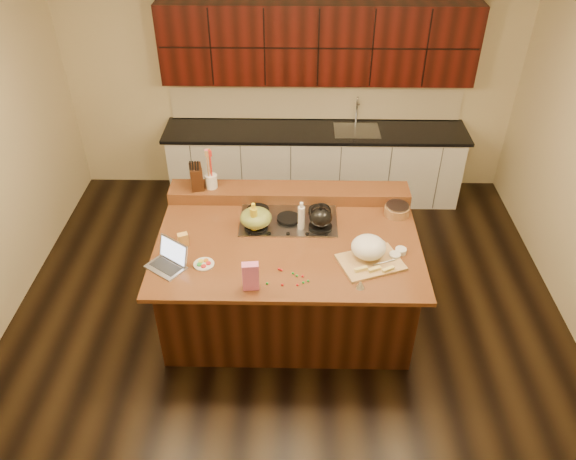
{
  "coord_description": "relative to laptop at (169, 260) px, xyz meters",
  "views": [
    {
      "loc": [
        0.07,
        -4.04,
        4.06
      ],
      "look_at": [
        0.0,
        0.05,
        1.0
      ],
      "focal_mm": 35.0,
      "sensor_mm": 36.0,
      "label": 1
    }
  ],
  "objects": [
    {
      "name": "ramekin_a",
      "position": [
        2.01,
        0.2,
        -0.04
      ],
      "size": [
        0.12,
        0.12,
        0.04
      ],
      "primitive_type": "cylinder",
      "rotation": [
        0.0,
        0.0,
        0.17
      ],
      "color": "white",
      "rests_on": "island"
    },
    {
      "name": "utensil_crock",
      "position": [
        0.24,
        1.06,
        0.13
      ],
      "size": [
        0.15,
        0.15,
        0.14
      ],
      "primitive_type": "cylinder",
      "rotation": [
        0.0,
        0.0,
        0.36
      ],
      "color": "white",
      "rests_on": "back_ledge"
    },
    {
      "name": "oil_bottle",
      "position": [
        0.7,
        0.48,
        0.08
      ],
      "size": [
        0.09,
        0.09,
        0.27
      ],
      "primitive_type": "cylinder",
      "rotation": [
        0.0,
        0.0,
        -0.26
      ],
      "color": "yellow",
      "rests_on": "island"
    },
    {
      "name": "island",
      "position": [
        1.01,
        0.36,
        -0.52
      ],
      "size": [
        2.4,
        1.6,
        0.92
      ],
      "color": "black",
      "rests_on": "ground"
    },
    {
      "name": "room",
      "position": [
        1.01,
        0.36,
        0.37
      ],
      "size": [
        5.52,
        5.02,
        2.72
      ],
      "color": "black",
      "rests_on": "ground"
    },
    {
      "name": "gumdrop_4",
      "position": [
        0.98,
        -0.25,
        -0.05
      ],
      "size": [
        0.02,
        0.02,
        0.02
      ],
      "primitive_type": "ellipsoid",
      "color": "red",
      "rests_on": "island"
    },
    {
      "name": "gumdrop_8",
      "position": [
        1.1,
        -0.25,
        -0.05
      ],
      "size": [
        0.02,
        0.02,
        0.02
      ],
      "primitive_type": "ellipsoid",
      "color": "red",
      "rests_on": "island"
    },
    {
      "name": "gumdrop_9",
      "position": [
        0.85,
        -0.23,
        -0.05
      ],
      "size": [
        0.02,
        0.02,
        0.02
      ],
      "primitive_type": "ellipsoid",
      "color": "#198C26",
      "rests_on": "island"
    },
    {
      "name": "gumdrop_7",
      "position": [
        1.15,
        -0.21,
        -0.05
      ],
      "size": [
        0.02,
        0.02,
        0.02
      ],
      "primitive_type": "ellipsoid",
      "color": "#198C26",
      "rests_on": "island"
    },
    {
      "name": "back_counter",
      "position": [
        1.31,
        2.59,
        0.0
      ],
      "size": [
        3.7,
        0.66,
        2.4
      ],
      "color": "silver",
      "rests_on": "ground"
    },
    {
      "name": "gumdrop_10",
      "position": [
        1.14,
        -0.14,
        -0.05
      ],
      "size": [
        0.02,
        0.02,
        0.02
      ],
      "primitive_type": "ellipsoid",
      "color": "red",
      "rests_on": "island"
    },
    {
      "name": "kettle",
      "position": [
        1.31,
        0.53,
        0.08
      ],
      "size": [
        0.23,
        0.23,
        0.19
      ],
      "primitive_type": "ellipsoid",
      "rotation": [
        0.0,
        0.0,
        0.11
      ],
      "color": "black",
      "rests_on": "cooktop"
    },
    {
      "name": "ramekin_b",
      "position": [
        1.95,
        0.13,
        -0.04
      ],
      "size": [
        0.13,
        0.13,
        0.04
      ],
      "primitive_type": "cylinder",
      "rotation": [
        0.0,
        0.0,
        -0.41
      ],
      "color": "white",
      "rests_on": "island"
    },
    {
      "name": "gumdrop_6",
      "position": [
        0.76,
        -0.06,
        -0.05
      ],
      "size": [
        0.02,
        0.02,
        0.02
      ],
      "primitive_type": "ellipsoid",
      "color": "red",
      "rests_on": "island"
    },
    {
      "name": "gumdrop_1",
      "position": [
        1.1,
        -0.13,
        -0.05
      ],
      "size": [
        0.02,
        0.02,
        0.02
      ],
      "primitive_type": "ellipsoid",
      "color": "#198C26",
      "rests_on": "island"
    },
    {
      "name": "package_box",
      "position": [
        0.07,
        0.28,
        0.0
      ],
      "size": [
        0.11,
        0.09,
        0.12
      ],
      "primitive_type": "cube",
      "rotation": [
        0.0,
        0.0,
        0.38
      ],
      "color": "#E6AD51",
      "rests_on": "island"
    },
    {
      "name": "gumdrop_3",
      "position": [
        1.06,
        -0.1,
        -0.05
      ],
      "size": [
        0.02,
        0.02,
        0.02
      ],
      "primitive_type": "ellipsoid",
      "color": "#198C26",
      "rests_on": "island"
    },
    {
      "name": "wooden_tray",
      "position": [
        1.72,
        0.11,
        0.03
      ],
      "size": [
        0.62,
        0.54,
        0.21
      ],
      "rotation": [
        0.0,
        0.0,
        0.35
      ],
      "color": "tan",
      "rests_on": "island"
    },
    {
      "name": "cooktop",
      "position": [
        1.01,
        0.66,
        -0.04
      ],
      "size": [
        0.92,
        0.52,
        0.05
      ],
      "color": "gray",
      "rests_on": "island"
    },
    {
      "name": "pink_bag",
      "position": [
        0.72,
        -0.28,
        0.07
      ],
      "size": [
        0.14,
        0.08,
        0.25
      ],
      "primitive_type": "cube",
      "rotation": [
        0.0,
        0.0,
        0.1
      ],
      "color": "pink",
      "rests_on": "island"
    },
    {
      "name": "vinegar_bottle",
      "position": [
        1.13,
        0.53,
        0.07
      ],
      "size": [
        0.08,
        0.08,
        0.25
      ],
      "primitive_type": "cylinder",
      "rotation": [
        0.0,
        0.0,
        0.27
      ],
      "color": "silver",
      "rests_on": "island"
    },
    {
      "name": "ramekin_c",
      "position": [
        1.84,
        0.29,
        -0.04
      ],
      "size": [
        0.1,
        0.1,
        0.04
      ],
      "primitive_type": "cylinder",
      "rotation": [
        0.0,
        0.0,
        0.04
      ],
      "color": "white",
      "rests_on": "island"
    },
    {
      "name": "green_bowl",
      "position": [
        0.71,
        0.53,
        0.07
      ],
      "size": [
        0.36,
        0.36,
        0.16
      ],
      "primitive_type": "ellipsoid",
      "rotation": [
        0.0,
        0.0,
        0.22
      ],
      "color": "olive",
      "rests_on": "cooktop"
    },
    {
      "name": "gumdrop_0",
      "position": [
        0.94,
        -0.05,
        -0.05
      ],
      "size": [
        0.02,
        0.02,
        0.02
      ],
      "primitive_type": "ellipsoid",
      "color": "red",
      "rests_on": "island"
    },
    {
      "name": "knife_block",
      "position": [
        0.09,
        1.06,
        0.18
      ],
      "size": [
        0.16,
        0.21,
        0.23
      ],
      "primitive_type": "cube",
      "rotation": [
        0.0,
        0.0,
        0.24
      ],
      "color": "black",
      "rests_on": "back_ledge"
    },
    {
      "name": "laptop",
      "position": [
        0.0,
        0.0,
        0.0
      ],
      "size": [
        0.4,
        0.39,
        0.22
      ],
      "rotation": [
        0.0,
        0.0,
        -0.62
      ],
      "color": "#B7B7BC",
      "rests_on": "island"
    },
    {
      "name": "strainer_bowl",
      "position": [
        2.06,
        0.79,
        -0.01
      ],
      "size": [
        0.32,
        0.32,
        0.09
      ],
      "primitive_type": "cylinder",
      "rotation": [
        0.0,
        0.0,
        0.43
      ],
      "color": "#996B3F",
      "rests_on": "island"
    },
    {
      "name": "gumdrop_2",
      "position": [
        0.96,
        -0.06,
        -0.05
      ],
      "size": [
        0.02,
        0.02,
        0.02
      ],
      "primitive_type": "ellipsoid",
      "color": "red",
      "rests_on": "island"
    },
    {
      "name": "candy_plate",
      "position": [
        0.29,
        0.01,
        -0.05
      ],
      "size": [
        0.2,
        0.2,
        0.01
      ],
      "primitive_type": "cylinder",
      "rotation": [
        0.0,
        0.0,
        0.11
      ],
      "color": "white",
      "rests_on": "island"
    },
    {
      "name": "back_ledge",
      "position": [
        1.01,
        1.06,
        0.0
      ],
      "size": [
        2.4,
        0.3,
        0.12
      ],
      "primitive_type": "cube",
      "color": "black",
      "rests_on": "island"
    },
    {
      "name": "gumdrop_5",
      "position": [
        1.19,
        -0.19,
        -0.05
      ],
      "size": [
        0.02,
        0.02,
        0.02
      ],
      "primitive_type": "ellipsoid",
      "color": "#198C26",
      "rests_on": "island"
    },
    {
      "name": "kitchen_timer",
      "position": [
        1.62,
        -0.26,
        -0.02
      ],
      "size": [
        0.08,
        0.08,
        0.07
      ],
      "primitive_type": "cone",
      "rotation": [
        0.0,
        0.0,
        0.04
      ],
      "color": "silver",
      "rests_on": "island"
    }
  ]
}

